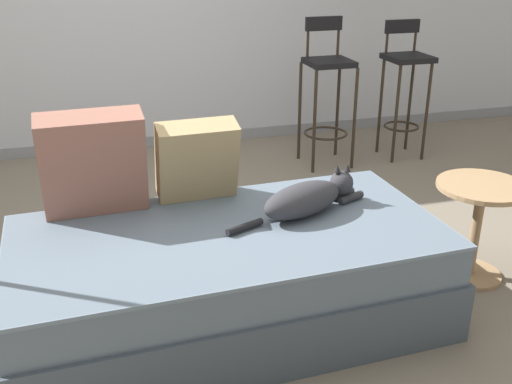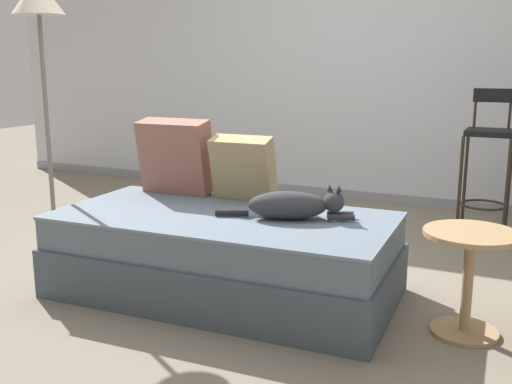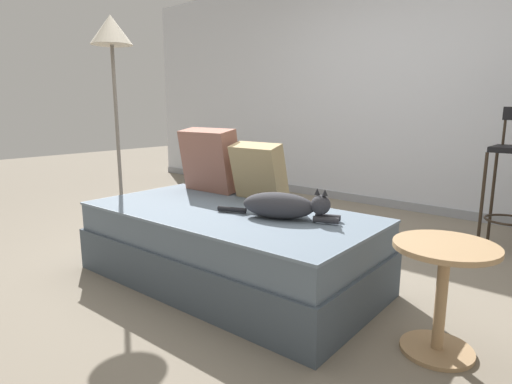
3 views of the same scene
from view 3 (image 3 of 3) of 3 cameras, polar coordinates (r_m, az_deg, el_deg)
The scene contains 9 objects.
ground_plane at distance 3.07m, azimuth 1.60°, elevation -9.48°, with size 16.00×16.00×0.00m, color slate.
wall_back_panel at distance 4.82m, azimuth 19.48°, elevation 13.22°, with size 8.00×0.10×2.60m, color silver.
wall_baseboard_trim at distance 4.88m, azimuth 18.28°, elevation -1.59°, with size 8.00×0.02×0.09m, color gray.
couch at distance 2.71m, azimuth -3.81°, elevation -7.10°, with size 1.90×1.00×0.46m.
throw_pillow_corner at distance 3.21m, azimuth -6.18°, elevation 4.27°, with size 0.46×0.25×0.47m.
throw_pillow_middle at distance 2.91m, azimuth 0.34°, elevation 2.80°, with size 0.38×0.23×0.39m.
cat at distance 2.43m, azimuth 3.70°, elevation -1.83°, with size 0.72×0.33×0.19m.
side_table at distance 2.08m, azimuth 23.61°, elevation -11.02°, with size 0.44×0.44×0.51m.
floor_lamp at distance 3.65m, azimuth -18.61°, elevation 17.28°, with size 0.32×0.32×1.78m.
Camera 3 is at (1.82, -2.21, 1.09)m, focal length 30.00 mm.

